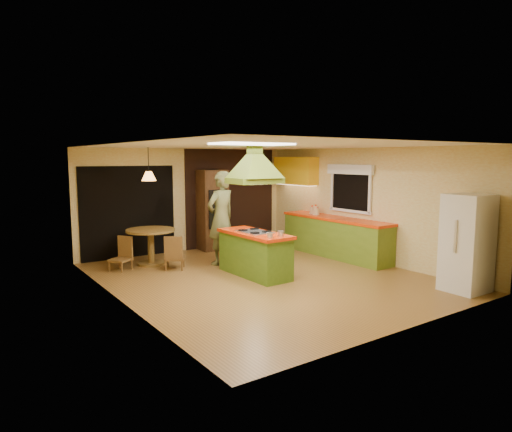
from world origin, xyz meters
TOP-DOWN VIEW (x-y plane):
  - ground at (0.00, 0.00)m, footprint 6.50×6.50m
  - room_walls at (0.00, 0.00)m, footprint 5.50×6.50m
  - ceiling_plane at (0.00, 0.00)m, footprint 6.50×6.50m
  - brick_panel at (1.25, 3.23)m, footprint 2.64×0.03m
  - nook_opening at (-1.50, 3.23)m, footprint 2.20×0.03m
  - right_counter at (2.45, 0.60)m, footprint 0.62×3.05m
  - upper_cabinets at (2.57, 2.20)m, footprint 0.34×1.40m
  - window_right at (2.70, 0.40)m, footprint 0.12×1.35m
  - fluor_panel at (-1.10, -1.20)m, footprint 1.20×0.60m
  - kitchen_island at (-0.06, 0.24)m, footprint 0.71×1.71m
  - range_hood at (-0.06, 0.24)m, footprint 0.96×0.70m
  - man at (-0.11, 1.44)m, footprint 0.82×0.64m
  - refrigerator at (2.32, -2.69)m, footprint 0.70×0.66m
  - wall_oven at (0.52, 2.95)m, footprint 0.68×0.63m
  - dining_table at (-1.38, 2.25)m, footprint 1.03×1.03m
  - chair_left at (-2.08, 2.15)m, footprint 0.51×0.51m
  - chair_near at (-1.13, 1.60)m, footprint 0.54×0.54m
  - pendant_lamp at (-1.38, 2.25)m, footprint 0.34×0.34m
  - canister_large at (2.40, 1.22)m, footprint 0.16×0.16m
  - canister_medium at (2.40, 1.35)m, footprint 0.13×0.13m
  - canister_small at (2.40, 1.17)m, footprint 0.14×0.14m

SIDE VIEW (x-z plane):
  - ground at x=0.00m, z-range 0.00..0.00m
  - chair_left at x=-2.08m, z-range 0.00..0.68m
  - chair_near at x=-1.13m, z-range 0.00..0.71m
  - kitchen_island at x=-0.06m, z-range 0.00..0.87m
  - right_counter at x=2.45m, z-range 0.00..0.92m
  - dining_table at x=-1.38m, z-range 0.16..0.93m
  - refrigerator at x=2.32m, z-range 0.00..1.67m
  - wall_oven at x=0.52m, z-range 0.00..1.99m
  - canister_small at x=2.40m, z-range 0.92..1.07m
  - man at x=-0.11m, z-range 0.00..2.00m
  - canister_medium at x=2.40m, z-range 0.92..1.09m
  - canister_large at x=2.40m, z-range 0.92..1.12m
  - nook_opening at x=-1.50m, z-range 0.00..2.10m
  - room_walls at x=0.00m, z-range -2.00..4.50m
  - brick_panel at x=1.25m, z-range 0.00..2.50m
  - window_right at x=2.70m, z-range 1.24..2.30m
  - pendant_lamp at x=-1.38m, z-range 1.80..2.00m
  - upper_cabinets at x=2.57m, z-range 1.60..2.30m
  - range_hood at x=-0.06m, z-range 1.86..2.65m
  - fluor_panel at x=-1.10m, z-range 2.47..2.50m
  - ceiling_plane at x=0.00m, z-range 2.50..2.50m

